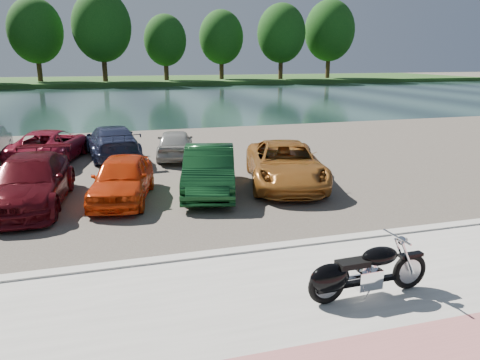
# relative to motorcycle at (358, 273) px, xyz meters

# --- Properties ---
(ground) EXTENTS (200.00, 200.00, 0.00)m
(ground) POSITION_rel_motorcycle_xyz_m (-0.01, 0.49, -0.56)
(ground) COLOR #595447
(ground) RESTS_ON ground
(promenade) EXTENTS (60.00, 6.00, 0.10)m
(promenade) POSITION_rel_motorcycle_xyz_m (-0.01, -0.51, -0.51)
(promenade) COLOR #ABA9A1
(promenade) RESTS_ON ground
(kerb) EXTENTS (60.00, 0.30, 0.14)m
(kerb) POSITION_rel_motorcycle_xyz_m (-0.01, 2.49, -0.49)
(kerb) COLOR #ABA9A1
(kerb) RESTS_ON ground
(parking_lot) EXTENTS (60.00, 18.00, 0.04)m
(parking_lot) POSITION_rel_motorcycle_xyz_m (-0.01, 11.49, -0.54)
(parking_lot) COLOR #48413A
(parking_lot) RESTS_ON ground
(river) EXTENTS (120.00, 40.00, 0.00)m
(river) POSITION_rel_motorcycle_xyz_m (-0.01, 40.49, -0.56)
(river) COLOR #172A29
(river) RESTS_ON ground
(far_bank) EXTENTS (120.00, 24.00, 0.60)m
(far_bank) POSITION_rel_motorcycle_xyz_m (-0.01, 72.49, -0.26)
(far_bank) COLOR #25491A
(far_bank) RESTS_ON ground
(far_trees) EXTENTS (70.25, 10.68, 12.52)m
(far_trees) POSITION_rel_motorcycle_xyz_m (4.34, 66.28, 6.93)
(far_trees) COLOR #372614
(far_trees) RESTS_ON far_bank
(motorcycle) EXTENTS (2.33, 0.75, 1.05)m
(motorcycle) POSITION_rel_motorcycle_xyz_m (0.00, 0.00, 0.00)
(motorcycle) COLOR black
(motorcycle) RESTS_ON promenade
(car_3) EXTENTS (2.38, 4.95, 1.39)m
(car_3) POSITION_rel_motorcycle_xyz_m (-6.05, 7.35, 0.17)
(car_3) COLOR #4E0B11
(car_3) RESTS_ON parking_lot
(car_4) EXTENTS (2.35, 4.09, 1.31)m
(car_4) POSITION_rel_motorcycle_xyz_m (-3.55, 7.18, 0.13)
(car_4) COLOR red
(car_4) RESTS_ON parking_lot
(car_5) EXTENTS (2.50, 4.55, 1.42)m
(car_5) POSITION_rel_motorcycle_xyz_m (-0.95, 7.22, 0.19)
(car_5) COLOR #0F3919
(car_5) RESTS_ON parking_lot
(car_6) EXTENTS (3.43, 5.38, 1.38)m
(car_6) POSITION_rel_motorcycle_xyz_m (1.63, 7.40, 0.17)
(car_6) COLOR #A76626
(car_6) RESTS_ON parking_lot
(car_10) EXTENTS (3.17, 5.05, 1.30)m
(car_10) POSITION_rel_motorcycle_xyz_m (-6.07, 13.36, 0.13)
(car_10) COLOR maroon
(car_10) RESTS_ON parking_lot
(car_11) EXTENTS (2.35, 4.83, 1.35)m
(car_11) POSITION_rel_motorcycle_xyz_m (-3.66, 13.39, 0.15)
(car_11) COLOR #272E4D
(car_11) RESTS_ON parking_lot
(car_12) EXTENTS (2.07, 3.78, 1.22)m
(car_12) POSITION_rel_motorcycle_xyz_m (-1.17, 12.56, 0.09)
(car_12) COLOR #A5A5A0
(car_12) RESTS_ON parking_lot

